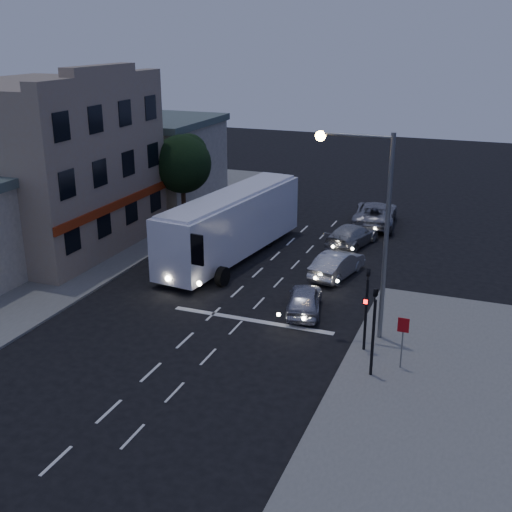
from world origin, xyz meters
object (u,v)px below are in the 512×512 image
at_px(tour_bus, 232,223).
at_px(street_tree, 182,161).
at_px(car_sedan_c, 375,214).
at_px(regulatory_sign, 403,335).
at_px(car_sedan_a, 337,264).
at_px(car_sedan_b, 352,235).
at_px(car_suv, 304,299).
at_px(streetlight, 372,213).
at_px(traffic_signal_main, 367,300).
at_px(traffic_signal_side, 374,321).

bearing_deg(tour_bus, street_tree, 146.13).
relative_size(tour_bus, car_sedan_c, 2.18).
bearing_deg(regulatory_sign, car_sedan_c, 104.02).
bearing_deg(regulatory_sign, car_sedan_a, 118.21).
distance_m(tour_bus, car_sedan_c, 11.88).
height_order(car_sedan_b, car_sedan_c, car_sedan_c).
height_order(car_suv, regulatory_sign, regulatory_sign).
distance_m(tour_bus, streetlight, 12.95).
bearing_deg(tour_bus, streetlight, -31.42).
xyz_separation_m(car_sedan_b, street_tree, (-12.08, 0.36, 3.81)).
xyz_separation_m(car_suv, car_sedan_c, (0.30, 15.87, 0.16)).
height_order(car_sedan_a, traffic_signal_main, traffic_signal_main).
xyz_separation_m(car_suv, traffic_signal_main, (3.57, -3.02, 1.75)).
bearing_deg(car_sedan_b, streetlight, 118.83).
distance_m(car_suv, streetlight, 6.26).
distance_m(car_suv, car_sedan_a, 5.25).
relative_size(car_sedan_b, streetlight, 0.53).
bearing_deg(car_sedan_c, traffic_signal_side, 94.39).
bearing_deg(street_tree, streetlight, -39.51).
xyz_separation_m(car_sedan_a, car_sedan_b, (-0.46, 5.62, -0.02)).
bearing_deg(regulatory_sign, traffic_signal_side, -136.08).
bearing_deg(car_sedan_a, traffic_signal_main, 123.46).
relative_size(car_suv, traffic_signal_main, 0.97).
bearing_deg(tour_bus, car_sedan_a, -0.65).
height_order(regulatory_sign, street_tree, street_tree).
distance_m(car_suv, car_sedan_c, 15.87).
bearing_deg(car_sedan_a, traffic_signal_side, 123.05).
relative_size(car_sedan_b, traffic_signal_main, 1.16).
distance_m(traffic_signal_side, street_tree, 23.24).
bearing_deg(streetlight, traffic_signal_side, -74.30).
bearing_deg(street_tree, car_suv, -42.53).
bearing_deg(street_tree, traffic_signal_main, -42.03).
height_order(tour_bus, traffic_signal_main, traffic_signal_main).
height_order(car_sedan_c, traffic_signal_side, traffic_signal_side).
height_order(car_suv, car_sedan_a, car_sedan_a).
distance_m(tour_bus, car_suv, 9.01).
relative_size(tour_bus, streetlight, 1.45).
xyz_separation_m(car_sedan_a, streetlight, (3.02, -6.84, 5.02)).
bearing_deg(car_sedan_c, tour_bus, 48.96).
bearing_deg(regulatory_sign, car_suv, 142.56).
bearing_deg(car_sedan_a, streetlight, 125.66).
relative_size(car_sedan_b, street_tree, 0.77).
height_order(streetlight, street_tree, streetlight).
distance_m(traffic_signal_main, streetlight, 3.61).
bearing_deg(tour_bus, traffic_signal_side, -39.10).
bearing_deg(traffic_signal_main, street_tree, 137.97).
xyz_separation_m(car_sedan_b, car_sedan_c, (0.46, 5.01, 0.14)).
relative_size(car_sedan_a, traffic_signal_side, 1.05).
distance_m(car_sedan_c, traffic_signal_side, 21.30).
bearing_deg(traffic_signal_main, tour_bus, 137.40).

